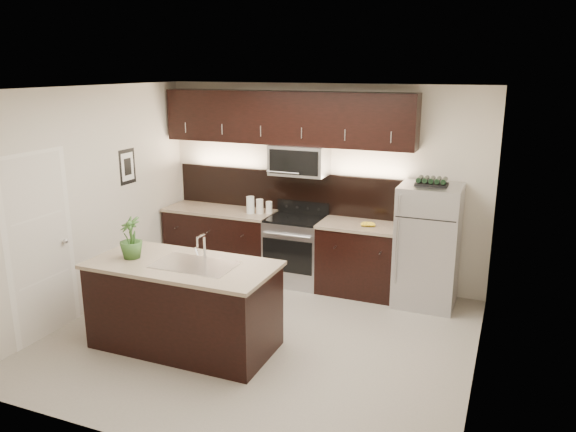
% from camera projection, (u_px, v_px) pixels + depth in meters
% --- Properties ---
extents(ground, '(4.50, 4.50, 0.00)m').
position_uv_depth(ground, '(261.00, 338.00, 6.23)').
color(ground, gray).
rests_on(ground, ground).
extents(room_walls, '(4.52, 4.02, 2.71)m').
position_uv_depth(room_walls, '(247.00, 188.00, 5.79)').
color(room_walls, beige).
rests_on(room_walls, ground).
extents(counter_run, '(3.51, 0.65, 0.94)m').
position_uv_depth(counter_run, '(282.00, 248.00, 7.78)').
color(counter_run, black).
rests_on(counter_run, ground).
extents(upper_fixtures, '(3.49, 0.40, 1.66)m').
position_uv_depth(upper_fixtures, '(288.00, 126.00, 7.47)').
color(upper_fixtures, black).
rests_on(upper_fixtures, counter_run).
extents(island, '(1.96, 0.96, 0.94)m').
position_uv_depth(island, '(184.00, 305.00, 5.94)').
color(island, black).
rests_on(island, ground).
extents(sink_faucet, '(0.84, 0.50, 0.28)m').
position_uv_depth(sink_faucet, '(195.00, 263.00, 5.76)').
color(sink_faucet, silver).
rests_on(sink_faucet, island).
extents(refrigerator, '(0.74, 0.67, 1.53)m').
position_uv_depth(refrigerator, '(427.00, 246.00, 6.93)').
color(refrigerator, '#B2B2B7').
rests_on(refrigerator, ground).
extents(wine_rack, '(0.38, 0.23, 0.09)m').
position_uv_depth(wine_rack, '(432.00, 182.00, 6.72)').
color(wine_rack, black).
rests_on(wine_rack, refrigerator).
extents(plant, '(0.33, 0.33, 0.44)m').
position_uv_depth(plant, '(131.00, 238.00, 5.92)').
color(plant, '#315923').
rests_on(plant, island).
extents(canisters, '(0.34, 0.19, 0.24)m').
position_uv_depth(canisters, '(257.00, 206.00, 7.75)').
color(canisters, silver).
rests_on(canisters, counter_run).
extents(french_press, '(0.09, 0.09, 0.26)m').
position_uv_depth(french_press, '(400.00, 222.00, 6.99)').
color(french_press, silver).
rests_on(french_press, counter_run).
extents(bananas, '(0.22, 0.19, 0.06)m').
position_uv_depth(bananas, '(364.00, 224.00, 7.15)').
color(bananas, yellow).
rests_on(bananas, counter_run).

